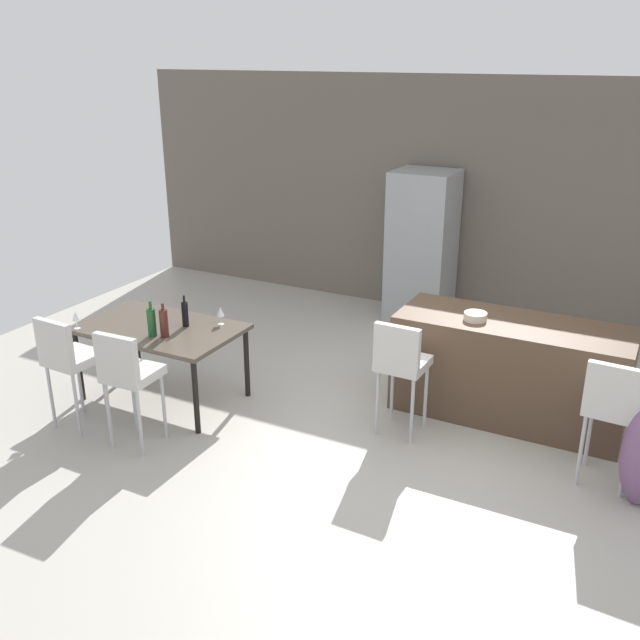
{
  "coord_description": "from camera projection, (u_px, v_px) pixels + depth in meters",
  "views": [
    {
      "loc": [
        1.88,
        -5.18,
        3.14
      ],
      "look_at": [
        -0.86,
        0.1,
        0.85
      ],
      "focal_mm": 39.3,
      "sensor_mm": 36.0,
      "label": 1
    }
  ],
  "objects": [
    {
      "name": "refrigerator",
      "position": [
        422.0,
        247.0,
        8.46
      ],
      "size": [
        0.72,
        0.68,
        1.84
      ],
      "primitive_type": "cube",
      "color": "#939699",
      "rests_on": "ground_plane"
    },
    {
      "name": "dining_chair_near",
      "position": [
        67.0,
        356.0,
        6.0
      ],
      "size": [
        0.42,
        0.42,
        1.05
      ],
      "color": "beige",
      "rests_on": "ground_plane"
    },
    {
      "name": "bar_chair_middle",
      "position": [
        613.0,
        404.0,
        5.18
      ],
      "size": [
        0.42,
        0.42,
        1.05
      ],
      "color": "beige",
      "rests_on": "ground_plane"
    },
    {
      "name": "bar_chair_left",
      "position": [
        401.0,
        361.0,
        5.91
      ],
      "size": [
        0.41,
        0.41,
        1.05
      ],
      "color": "beige",
      "rests_on": "ground_plane"
    },
    {
      "name": "wine_glass_left",
      "position": [
        76.0,
        316.0,
        6.43
      ],
      "size": [
        0.07,
        0.07,
        0.17
      ],
      "color": "silver",
      "rests_on": "dining_table"
    },
    {
      "name": "back_wall",
      "position": [
        502.0,
        204.0,
        8.28
      ],
      "size": [
        10.0,
        0.12,
        2.9
      ],
      "primitive_type": "cube",
      "color": "#665B51",
      "rests_on": "ground_plane"
    },
    {
      "name": "ground_plane",
      "position": [
        401.0,
        428.0,
        6.23
      ],
      "size": [
        10.0,
        10.0,
        0.0
      ],
      "primitive_type": "plane",
      "color": "#ADA89E"
    },
    {
      "name": "wine_bottle_right",
      "position": [
        164.0,
        323.0,
        6.25
      ],
      "size": [
        0.08,
        0.08,
        0.32
      ],
      "color": "#471E19",
      "rests_on": "dining_table"
    },
    {
      "name": "wine_bottle_inner",
      "position": [
        185.0,
        314.0,
        6.49
      ],
      "size": [
        0.06,
        0.06,
        0.3
      ],
      "color": "black",
      "rests_on": "dining_table"
    },
    {
      "name": "wine_glass_far",
      "position": [
        220.0,
        312.0,
        6.53
      ],
      "size": [
        0.07,
        0.07,
        0.17
      ],
      "color": "silver",
      "rests_on": "dining_table"
    },
    {
      "name": "dining_chair_far",
      "position": [
        127.0,
        371.0,
        5.71
      ],
      "size": [
        0.42,
        0.42,
        1.05
      ],
      "color": "beige",
      "rests_on": "ground_plane"
    },
    {
      "name": "dining_table",
      "position": [
        160.0,
        333.0,
        6.55
      ],
      "size": [
        1.49,
        0.92,
        0.74
      ],
      "color": "#4C4238",
      "rests_on": "ground_plane"
    },
    {
      "name": "fruit_bowl",
      "position": [
        475.0,
        316.0,
        6.16
      ],
      "size": [
        0.2,
        0.2,
        0.07
      ],
      "primitive_type": "cylinder",
      "color": "beige",
      "rests_on": "kitchen_island"
    },
    {
      "name": "kitchen_island",
      "position": [
        509.0,
        369.0,
        6.3
      ],
      "size": [
        2.03,
        0.77,
        0.92
      ],
      "primitive_type": "cube",
      "color": "#4C3828",
      "rests_on": "ground_plane"
    },
    {
      "name": "wine_bottle_middle",
      "position": [
        152.0,
        322.0,
        6.26
      ],
      "size": [
        0.08,
        0.08,
        0.33
      ],
      "color": "#194723",
      "rests_on": "dining_table"
    }
  ]
}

